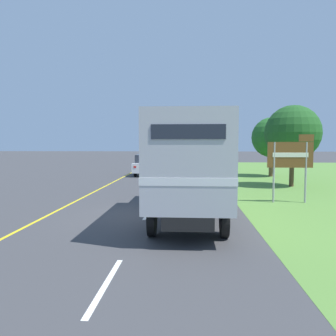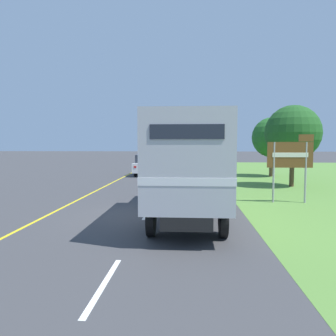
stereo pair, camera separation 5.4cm
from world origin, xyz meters
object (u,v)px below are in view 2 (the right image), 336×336
lead_car_white (147,165)px  roadside_tree_mid (272,137)px  highway_sign (291,158)px  lead_car_grey_ahead (190,159)px  horse_trailer_truck (188,163)px  roadside_tree_near (293,133)px

lead_car_white → roadside_tree_mid: roadside_tree_mid is taller
lead_car_white → roadside_tree_mid: 10.63m
highway_sign → roadside_tree_mid: (2.12, 12.12, 1.13)m
lead_car_white → lead_car_grey_ahead: (3.75, 9.54, 0.01)m
horse_trailer_truck → roadside_tree_near: 11.27m
lead_car_grey_ahead → roadside_tree_near: (6.31, -16.35, 2.43)m
roadside_tree_near → roadside_tree_mid: (0.31, 6.37, -0.17)m
horse_trailer_truck → roadside_tree_near: roadside_tree_near is taller
lead_car_white → highway_sign: (8.25, -12.56, 1.15)m
horse_trailer_truck → lead_car_white: size_ratio=1.80×
lead_car_white → highway_sign: bearing=-56.7°
lead_car_grey_ahead → lead_car_white: bearing=-111.5°
lead_car_grey_ahead → horse_trailer_truck: bearing=-90.3°
lead_car_white → roadside_tree_near: size_ratio=0.89×
lead_car_white → lead_car_grey_ahead: bearing=68.5°
highway_sign → roadside_tree_near: (1.81, 5.75, 1.30)m
lead_car_white → highway_sign: highway_sign is taller
horse_trailer_truck → roadside_tree_mid: size_ratio=1.68×
horse_trailer_truck → highway_sign: size_ratio=2.61×
horse_trailer_truck → lead_car_grey_ahead: bearing=89.7°
lead_car_white → roadside_tree_near: roadside_tree_near is taller
horse_trailer_truck → roadside_tree_mid: (6.76, 15.51, 1.18)m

